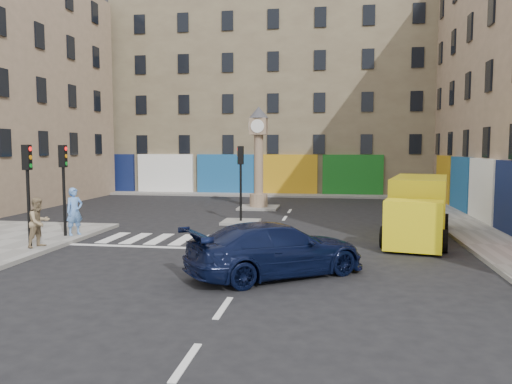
% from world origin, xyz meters
% --- Properties ---
extents(ground, '(120.00, 120.00, 0.00)m').
position_xyz_m(ground, '(0.00, 0.00, 0.00)').
color(ground, black).
rests_on(ground, ground).
extents(sidewalk_right, '(2.60, 30.00, 0.15)m').
position_xyz_m(sidewalk_right, '(8.70, 10.00, 0.07)').
color(sidewalk_right, gray).
rests_on(sidewalk_right, ground).
extents(sidewalk_far, '(32.00, 2.40, 0.15)m').
position_xyz_m(sidewalk_far, '(-4.00, 22.20, 0.07)').
color(sidewalk_far, gray).
rests_on(sidewalk_far, ground).
extents(island_near, '(1.80, 1.80, 0.12)m').
position_xyz_m(island_near, '(-2.00, 8.00, 0.06)').
color(island_near, gray).
rests_on(island_near, ground).
extents(island_far, '(2.40, 2.40, 0.12)m').
position_xyz_m(island_far, '(-2.00, 14.00, 0.06)').
color(island_far, gray).
rests_on(island_far, ground).
extents(building_far, '(32.00, 10.00, 17.00)m').
position_xyz_m(building_far, '(-4.00, 28.00, 8.50)').
color(building_far, '#7E7254').
rests_on(building_far, ground).
extents(traffic_light_left_near, '(0.28, 0.22, 3.70)m').
position_xyz_m(traffic_light_left_near, '(-8.30, 0.20, 2.62)').
color(traffic_light_left_near, black).
rests_on(traffic_light_left_near, sidewalk_left).
extents(traffic_light_left_far, '(0.28, 0.22, 3.70)m').
position_xyz_m(traffic_light_left_far, '(-8.30, 2.60, 2.62)').
color(traffic_light_left_far, black).
rests_on(traffic_light_left_far, sidewalk_left).
extents(traffic_light_island, '(0.28, 0.22, 3.70)m').
position_xyz_m(traffic_light_island, '(-2.00, 8.00, 2.59)').
color(traffic_light_island, black).
rests_on(traffic_light_island, island_near).
extents(clock_pillar, '(1.20, 1.20, 6.10)m').
position_xyz_m(clock_pillar, '(-2.00, 14.00, 3.55)').
color(clock_pillar, '#9F8368').
rests_on(clock_pillar, island_far).
extents(navy_sedan, '(5.67, 4.94, 1.57)m').
position_xyz_m(navy_sedan, '(0.89, -1.84, 0.78)').
color(navy_sedan, black).
rests_on(navy_sedan, ground).
extents(yellow_van, '(3.51, 7.17, 2.51)m').
position_xyz_m(yellow_van, '(6.00, 5.06, 1.24)').
color(yellow_van, yellow).
rests_on(yellow_van, ground).
extents(pedestrian_blue, '(0.78, 0.85, 1.96)m').
position_xyz_m(pedestrian_blue, '(-8.00, 2.84, 1.13)').
color(pedestrian_blue, '#6295E0').
rests_on(pedestrian_blue, sidewalk_left).
extents(pedestrian_tan, '(0.92, 1.04, 1.81)m').
position_xyz_m(pedestrian_tan, '(-8.00, 0.31, 1.05)').
color(pedestrian_tan, '#937C5A').
rests_on(pedestrian_tan, sidewalk_left).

